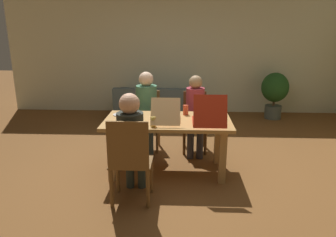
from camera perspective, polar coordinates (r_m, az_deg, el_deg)
name	(u,v)px	position (r m, az deg, el deg)	size (l,w,h in m)	color
ground_plane	(168,171)	(4.48, -0.06, -9.28)	(20.00, 20.00, 0.00)	brown
back_wall	(175,48)	(7.35, 1.18, 12.41)	(7.50, 0.12, 2.90)	#E7E9C5
dining_table	(168,128)	(4.25, -0.06, -1.67)	(1.66, 0.87, 0.74)	#B68344
chair_0	(130,159)	(3.52, -6.78, -7.19)	(0.46, 0.40, 0.99)	brown
person_0	(131,138)	(3.59, -6.50, -3.41)	(0.29, 0.49, 1.24)	#313D38
chair_1	(147,117)	(5.18, -3.66, 0.28)	(0.41, 0.43, 0.93)	brown
person_1	(146,106)	(4.98, -3.89, 2.28)	(0.33, 0.54, 1.25)	#2F424D
chair_2	(195,119)	(5.14, 4.73, -0.09)	(0.38, 0.45, 0.92)	#573719
person_2	(195,109)	(4.93, 4.85, 1.67)	(0.28, 0.52, 1.20)	#333441
pizza_box_0	(166,117)	(4.17, -0.28, 0.30)	(0.36, 0.56, 0.33)	tan
pizza_box_1	(208,119)	(4.08, 7.19, -0.12)	(0.40, 0.54, 0.40)	red
plate_0	(119,124)	(4.04, -8.74, -0.98)	(0.24, 0.24, 0.03)	white
plate_1	(121,114)	(4.48, -8.41, 0.73)	(0.21, 0.21, 0.03)	white
drinking_glass_0	(153,121)	(3.92, -2.67, -0.53)	(0.07, 0.07, 0.12)	#E1C75E
drinking_glass_1	(186,110)	(4.45, 3.15, 1.54)	(0.08, 0.08, 0.13)	#BE462E
couch	(159,107)	(6.81, -1.65, 2.09)	(1.78, 0.89, 0.73)	#465659
potted_plant	(275,91)	(7.19, 18.39, 4.65)	(0.56, 0.56, 0.98)	#4F5A51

